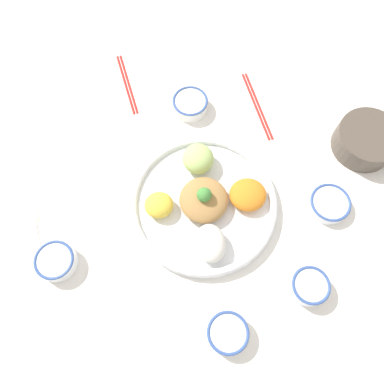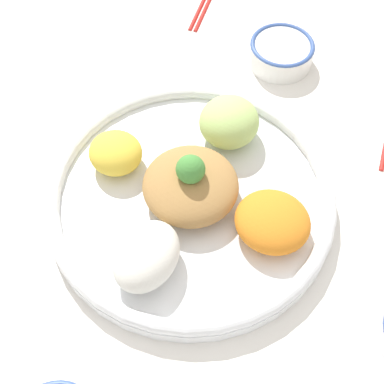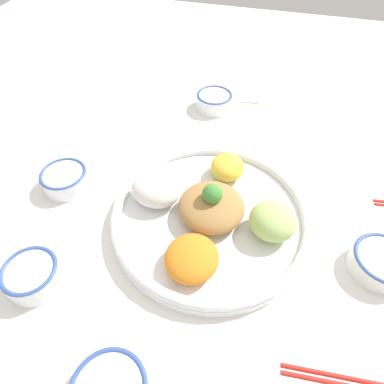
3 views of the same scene
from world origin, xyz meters
TOP-DOWN VIEW (x-y plane):
  - ground_plane at (0.00, 0.00)m, footprint 2.40×2.40m
  - salad_platter at (-0.01, -0.01)m, footprint 0.39×0.39m
  - sauce_bowl_red at (-0.40, -0.09)m, footprint 0.10×0.10m
  - rice_bowl_blue at (0.20, -0.27)m, footprint 0.09×0.09m
  - rice_bowl_plain at (-0.02, -0.33)m, footprint 0.10×0.10m
  - sauce_bowl_far at (0.02, 0.30)m, footprint 0.10×0.10m
  - serving_spoon_main at (-0.46, 0.02)m, footprint 0.05×0.14m

SIDE VIEW (x-z plane):
  - ground_plane at x=0.00m, z-range 0.00..0.00m
  - serving_spoon_main at x=-0.46m, z-range 0.00..0.01m
  - sauce_bowl_far at x=0.02m, z-range 0.00..0.04m
  - rice_bowl_plain at x=-0.02m, z-range 0.00..0.04m
  - sauce_bowl_red at x=-0.40m, z-range 0.00..0.05m
  - rice_bowl_blue at x=0.20m, z-range 0.00..0.05m
  - salad_platter at x=-0.01m, z-range -0.02..0.08m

